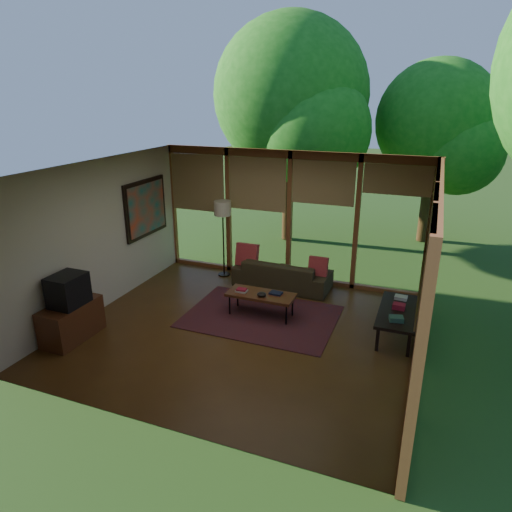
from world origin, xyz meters
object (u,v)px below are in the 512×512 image
at_px(media_cabinet, 72,321).
at_px(television, 68,290).
at_px(side_console, 398,313).
at_px(coffee_table, 261,295).
at_px(sofa, 282,274).
at_px(floor_lamp, 223,213).

bearing_deg(media_cabinet, television, 0.00).
xyz_separation_m(media_cabinet, television, (0.02, 0.00, 0.55)).
distance_m(media_cabinet, side_console, 5.27).
bearing_deg(side_console, coffee_table, -176.46).
relative_size(sofa, coffee_table, 1.62).
height_order(sofa, side_console, sofa).
bearing_deg(media_cabinet, side_console, 22.32).
xyz_separation_m(television, coffee_table, (2.53, 1.86, -0.46)).
height_order(floor_lamp, coffee_table, floor_lamp).
bearing_deg(television, media_cabinet, 180.00).
relative_size(sofa, television, 3.54).
bearing_deg(television, side_console, 22.41).
relative_size(media_cabinet, floor_lamp, 0.61).
bearing_deg(television, sofa, 52.28).
height_order(sofa, coffee_table, sofa).
distance_m(media_cabinet, television, 0.55).
bearing_deg(coffee_table, television, -143.76).
distance_m(television, floor_lamp, 3.58).
bearing_deg(sofa, floor_lamp, -4.18).
xyz_separation_m(sofa, coffee_table, (0.05, -1.35, 0.11)).
bearing_deg(sofa, television, 54.21).
bearing_deg(floor_lamp, coffee_table, -46.38).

